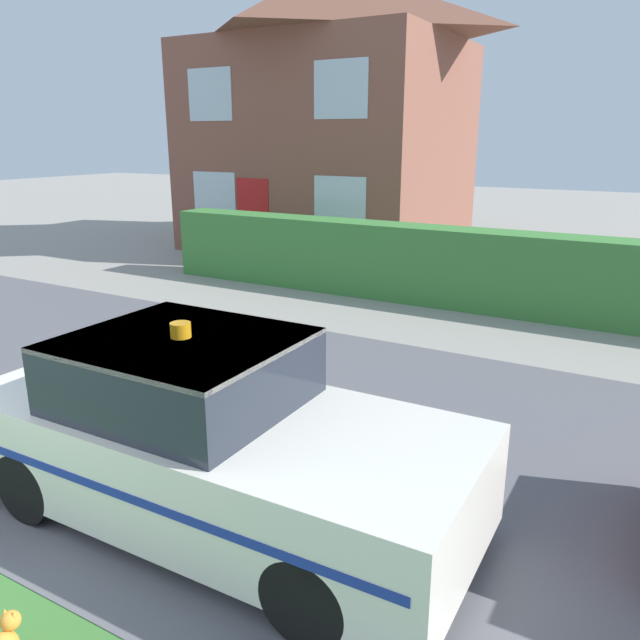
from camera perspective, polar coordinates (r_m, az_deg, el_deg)
road_strip at (r=7.77m, az=-9.34°, el=-7.58°), size 28.00×6.47×0.01m
garden_hedge at (r=12.04m, az=14.45°, el=4.43°), size 13.90×0.83×1.48m
police_car at (r=5.34m, az=-10.15°, el=-10.57°), size 4.39×1.85×1.69m
house_left at (r=18.68m, az=0.86°, el=18.64°), size 7.31×6.13×7.57m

